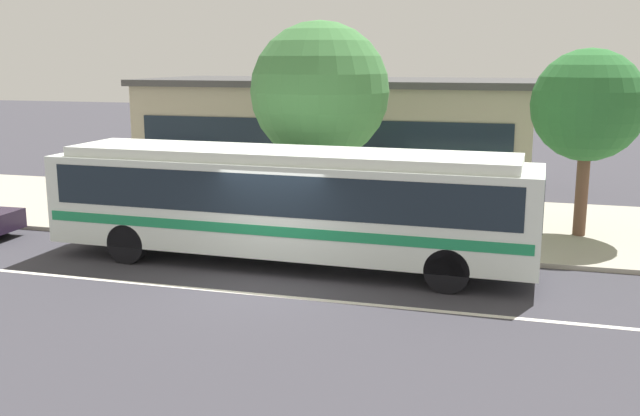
{
  "coord_description": "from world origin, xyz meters",
  "views": [
    {
      "loc": [
        5.48,
        -14.84,
        5.01
      ],
      "look_at": [
        0.58,
        2.4,
        1.3
      ],
      "focal_mm": 40.72,
      "sensor_mm": 36.0,
      "label": 1
    }
  ],
  "objects_px": {
    "bus_stop_sign": "(468,192)",
    "street_tree_mid_block": "(588,106)",
    "pedestrian_waiting_near_sign": "(184,192)",
    "street_tree_near_stop": "(320,92)",
    "transit_bus": "(288,198)"
  },
  "relations": [
    {
      "from": "bus_stop_sign",
      "to": "street_tree_near_stop",
      "type": "relative_size",
      "value": 0.41
    },
    {
      "from": "bus_stop_sign",
      "to": "street_tree_mid_block",
      "type": "height_order",
      "value": "street_tree_mid_block"
    },
    {
      "from": "transit_bus",
      "to": "bus_stop_sign",
      "type": "height_order",
      "value": "transit_bus"
    },
    {
      "from": "bus_stop_sign",
      "to": "street_tree_near_stop",
      "type": "distance_m",
      "value": 5.58
    },
    {
      "from": "pedestrian_waiting_near_sign",
      "to": "street_tree_near_stop",
      "type": "height_order",
      "value": "street_tree_near_stop"
    },
    {
      "from": "pedestrian_waiting_near_sign",
      "to": "bus_stop_sign",
      "type": "height_order",
      "value": "bus_stop_sign"
    },
    {
      "from": "street_tree_near_stop",
      "to": "transit_bus",
      "type": "bearing_deg",
      "value": -85.17
    },
    {
      "from": "bus_stop_sign",
      "to": "street_tree_mid_block",
      "type": "relative_size",
      "value": 0.47
    },
    {
      "from": "transit_bus",
      "to": "street_tree_mid_block",
      "type": "relative_size",
      "value": 2.33
    },
    {
      "from": "street_tree_near_stop",
      "to": "street_tree_mid_block",
      "type": "relative_size",
      "value": 1.15
    },
    {
      "from": "bus_stop_sign",
      "to": "street_tree_mid_block",
      "type": "bearing_deg",
      "value": 44.23
    },
    {
      "from": "pedestrian_waiting_near_sign",
      "to": "street_tree_mid_block",
      "type": "relative_size",
      "value": 0.34
    },
    {
      "from": "pedestrian_waiting_near_sign",
      "to": "street_tree_mid_block",
      "type": "xyz_separation_m",
      "value": [
        11.15,
        2.13,
        2.57
      ]
    },
    {
      "from": "bus_stop_sign",
      "to": "street_tree_near_stop",
      "type": "xyz_separation_m",
      "value": [
        -4.53,
        2.25,
        2.35
      ]
    },
    {
      "from": "street_tree_mid_block",
      "to": "transit_bus",
      "type": "bearing_deg",
      "value": -146.73
    }
  ]
}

